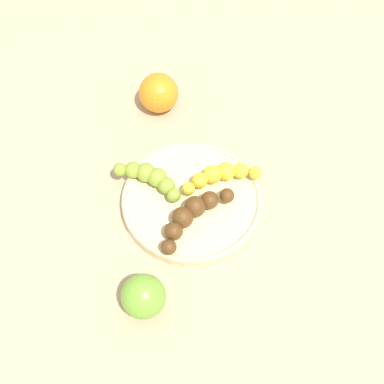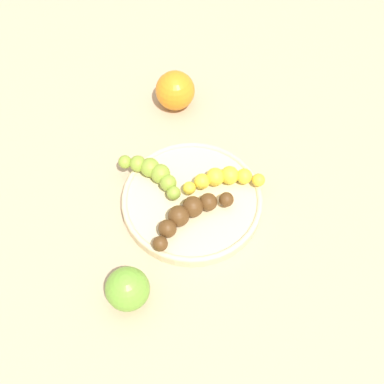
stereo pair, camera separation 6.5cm
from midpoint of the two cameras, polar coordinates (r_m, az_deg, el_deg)
name	(u,v)px [view 1 (the left image)]	position (r m, az deg, el deg)	size (l,w,h in m)	color
ground_plane	(192,204)	(0.91, -2.06, -1.43)	(2.40, 2.40, 0.00)	tan
fruit_bowl	(192,200)	(0.90, -2.09, -1.02)	(0.24, 0.24, 0.02)	beige
banana_overripe	(192,214)	(0.85, -2.24, -2.58)	(0.15, 0.08, 0.04)	#593819
banana_yellow	(220,175)	(0.90, 1.00, 1.75)	(0.10, 0.11, 0.03)	yellow
banana_green	(150,177)	(0.90, -6.67, 1.49)	(0.05, 0.13, 0.03)	#8CAD38
orange_fruit	(159,93)	(1.02, -5.51, 10.58)	(0.08, 0.08, 0.08)	orange
apple_green	(143,296)	(0.80, -7.70, -11.32)	(0.07, 0.07, 0.07)	#72B238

